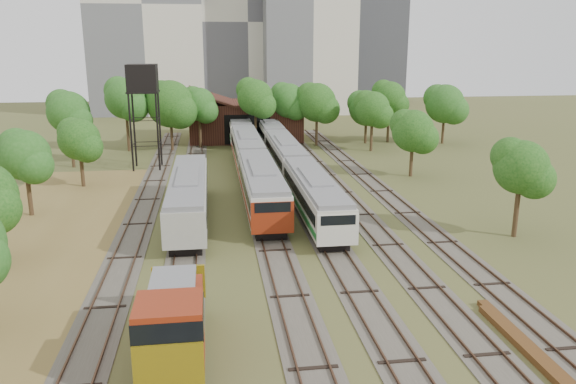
{
  "coord_description": "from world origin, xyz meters",
  "views": [
    {
      "loc": [
        -6.06,
        -25.33,
        13.69
      ],
      "look_at": [
        -0.24,
        16.69,
        2.5
      ],
      "focal_mm": 35.0,
      "sensor_mm": 36.0,
      "label": 1
    }
  ],
  "objects": [
    {
      "name": "ground",
      "position": [
        0.0,
        0.0,
        0.0
      ],
      "size": [
        240.0,
        240.0,
        0.0
      ],
      "primitive_type": "plane",
      "color": "#475123",
      "rests_on": "ground"
    },
    {
      "name": "dry_grass_patch",
      "position": [
        -18.0,
        8.0,
        0.02
      ],
      "size": [
        14.0,
        60.0,
        0.04
      ],
      "primitive_type": "cube",
      "color": "brown",
      "rests_on": "ground"
    },
    {
      "name": "tracks",
      "position": [
        -0.67,
        25.0,
        0.04
      ],
      "size": [
        24.6,
        80.0,
        0.19
      ],
      "color": "#4C473D",
      "rests_on": "ground"
    },
    {
      "name": "railcar_red_set",
      "position": [
        -2.0,
        28.98,
        1.99
      ],
      "size": [
        3.04,
        34.58,
        3.76
      ],
      "color": "black",
      "rests_on": "ground"
    },
    {
      "name": "railcar_green_set",
      "position": [
        2.0,
        34.86,
        1.84
      ],
      "size": [
        2.82,
        52.07,
        3.49
      ],
      "color": "black",
      "rests_on": "ground"
    },
    {
      "name": "railcar_rear",
      "position": [
        -2.0,
        56.23,
        1.96
      ],
      "size": [
        3.0,
        16.08,
        3.71
      ],
      "color": "black",
      "rests_on": "ground"
    },
    {
      "name": "shunter_locomotive",
      "position": [
        -8.0,
        -2.48,
        1.76
      ],
      "size": [
        2.79,
        8.1,
        3.65
      ],
      "color": "black",
      "rests_on": "ground"
    },
    {
      "name": "old_grey_coach",
      "position": [
        -8.0,
        18.45,
        1.98
      ],
      "size": [
        2.94,
        18.0,
        3.63
      ],
      "color": "black",
      "rests_on": "ground"
    },
    {
      "name": "water_tower",
      "position": [
        -13.29,
        38.78,
        9.78
      ],
      "size": [
        3.36,
        3.36,
        11.6
      ],
      "color": "black",
      "rests_on": "ground"
    },
    {
      "name": "rail_pile_near",
      "position": [
        8.0,
        -4.96,
        0.17
      ],
      "size": [
        0.68,
        10.15,
        0.34
      ],
      "primitive_type": "cube",
      "color": "brown",
      "rests_on": "ground"
    },
    {
      "name": "rail_pile_far",
      "position": [
        8.2,
        -3.56,
        0.14
      ],
      "size": [
        0.55,
        8.81,
        0.29
      ],
      "primitive_type": "cube",
      "color": "brown",
      "rests_on": "ground"
    },
    {
      "name": "maintenance_shed",
      "position": [
        -1.0,
        57.98,
        2.91
      ],
      "size": [
        16.45,
        11.55,
        7.58
      ],
      "color": "#321612",
      "rests_on": "ground"
    },
    {
      "name": "tree_band_left",
      "position": [
        -20.62,
        15.09,
        5.16
      ],
      "size": [
        8.38,
        51.8,
        8.67
      ],
      "color": "#382616",
      "rests_on": "ground"
    },
    {
      "name": "tree_band_far",
      "position": [
        3.38,
        50.78,
        6.07
      ],
      "size": [
        48.79,
        8.51,
        9.53
      ],
      "color": "#382616",
      "rests_on": "ground"
    },
    {
      "name": "tree_band_right",
      "position": [
        15.15,
        31.99,
        5.2
      ],
      "size": [
        5.09,
        38.96,
        7.83
      ],
      "color": "#382616",
      "rests_on": "ground"
    },
    {
      "name": "tower_left",
      "position": [
        -18.0,
        95.0,
        21.0
      ],
      "size": [
        22.0,
        16.0,
        42.0
      ],
      "primitive_type": "cube",
      "color": "beige",
      "rests_on": "ground"
    },
    {
      "name": "tower_centre",
      "position": [
        2.0,
        100.0,
        18.0
      ],
      "size": [
        20.0,
        18.0,
        36.0
      ],
      "primitive_type": "cube",
      "color": "beige",
      "rests_on": "ground"
    },
    {
      "name": "tower_far_right",
      "position": [
        34.0,
        110.0,
        14.0
      ],
      "size": [
        12.0,
        12.0,
        28.0
      ],
      "primitive_type": "cube",
      "color": "#3B3C42",
      "rests_on": "ground"
    }
  ]
}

